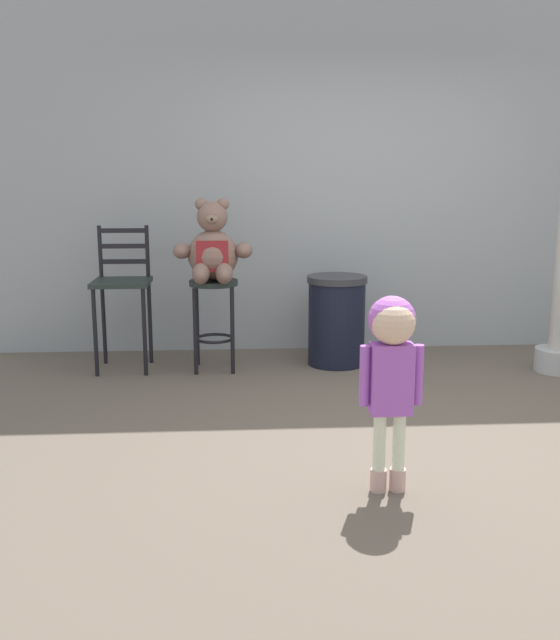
% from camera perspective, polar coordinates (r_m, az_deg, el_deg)
% --- Properties ---
extents(ground_plane, '(24.00, 24.00, 0.00)m').
position_cam_1_polar(ground_plane, '(4.35, 10.92, -8.95)').
color(ground_plane, brown).
extents(building_wall, '(6.29, 0.30, 3.53)m').
position_cam_1_polar(building_wall, '(6.32, 6.23, 13.87)').
color(building_wall, '#94989E').
rests_on(building_wall, ground_plane).
extents(bar_stool_with_teddy, '(0.38, 0.38, 0.71)m').
position_cam_1_polar(bar_stool_with_teddy, '(5.54, -5.30, 1.11)').
color(bar_stool_with_teddy, '#212B27').
rests_on(bar_stool_with_teddy, ground_plane).
extents(teddy_bear, '(0.60, 0.54, 0.63)m').
position_cam_1_polar(teddy_bear, '(5.45, -5.40, 5.51)').
color(teddy_bear, '#7A5C51').
rests_on(teddy_bear, bar_stool_with_teddy).
extents(child_walking, '(0.30, 0.24, 0.96)m').
position_cam_1_polar(child_walking, '(3.39, 8.92, -2.52)').
color(child_walking, '#CB9F96').
rests_on(child_walking, ground_plane).
extents(trash_bin, '(0.48, 0.48, 0.72)m').
position_cam_1_polar(trash_bin, '(5.71, 4.54, -0.01)').
color(trash_bin, black).
rests_on(trash_bin, ground_plane).
extents(bar_chair_empty, '(0.43, 0.43, 1.11)m').
position_cam_1_polar(bar_chair_empty, '(5.65, -12.49, 2.50)').
color(bar_chair_empty, '#212B27').
rests_on(bar_chair_empty, ground_plane).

